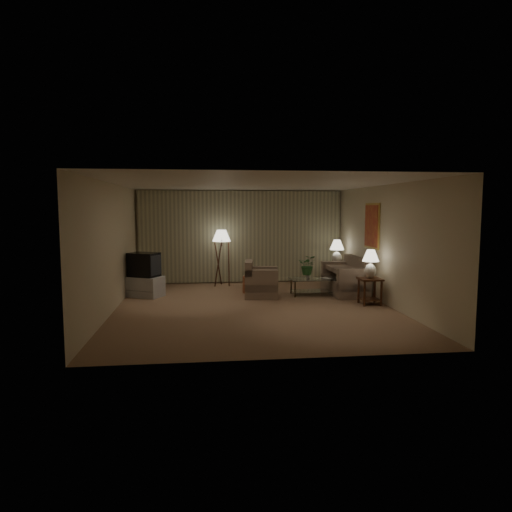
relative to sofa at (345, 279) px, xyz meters
The scene contains 16 objects.
ground 2.86m from the sofa, 151.76° to the right, with size 7.00×7.00×0.00m, color #9F7157.
room_shell 2.84m from the sofa, behind, with size 6.04×7.02×2.72m.
sofa is the anchor object (origin of this frame).
armchair 2.19m from the sofa, behind, with size 1.04×1.01×0.71m.
side_table_near 1.36m from the sofa, 83.66° to the right, with size 0.49×0.49×0.60m.
side_table_far 1.26m from the sofa, 83.16° to the left, with size 0.48×0.40×0.60m.
table_lamp_near 1.49m from the sofa, 83.66° to the right, with size 0.38×0.38×0.65m.
table_lamp_far 1.41m from the sofa, 83.16° to the left, with size 0.40×0.40×0.69m.
coffee_table 0.86m from the sofa, behind, with size 1.18×0.65×0.41m.
tv_cabinet 5.06m from the sofa, behind, with size 1.02×0.89×0.50m, color #AFAFB2.
crt_tv 5.07m from the sofa, behind, with size 0.84×0.75×0.59m, color black.
floor_lamp 3.48m from the sofa, 153.44° to the left, with size 0.51×0.51×1.57m.
ottoman 2.32m from the sofa, 169.77° to the left, with size 0.63×0.63×0.42m, color #975633.
vase 1.01m from the sofa, behind, with size 0.13×0.13×0.14m, color silver.
flowers 1.09m from the sofa, behind, with size 0.44×0.38×0.49m, color #2F6A30.
book 0.63m from the sofa, 161.50° to the right, with size 0.18×0.25×0.02m, color olive.
Camera 1 is at (-1.11, -9.83, 2.18)m, focal length 32.00 mm.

